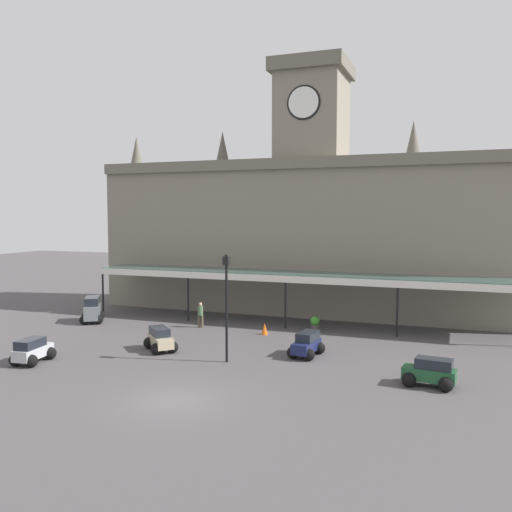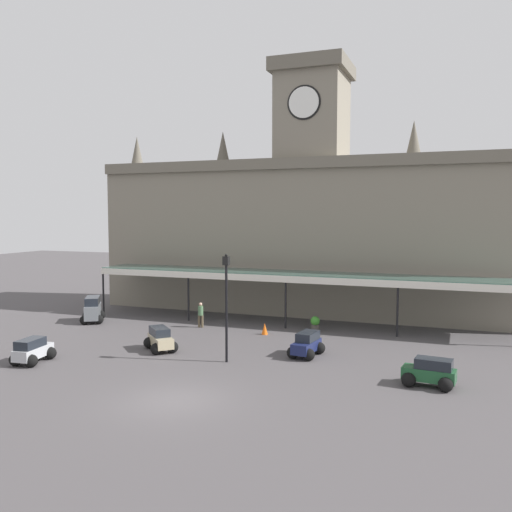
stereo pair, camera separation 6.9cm
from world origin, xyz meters
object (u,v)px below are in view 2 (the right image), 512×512
at_px(car_silver_estate, 33,352).
at_px(traffic_cone, 265,329).
at_px(car_grey_van, 93,311).
at_px(planter_forecourt_centre, 315,324).
at_px(car_beige_estate, 160,340).
at_px(car_navy_estate, 307,346).
at_px(pedestrian_beside_cars, 201,314).
at_px(car_green_estate, 430,374).
at_px(victorian_lamppost, 226,296).

bearing_deg(car_silver_estate, traffic_cone, 49.21).
distance_m(car_grey_van, planter_forecourt_centre, 15.55).
relative_size(car_beige_estate, car_silver_estate, 1.02).
height_order(car_navy_estate, car_grey_van, car_grey_van).
relative_size(car_silver_estate, pedestrian_beside_cars, 1.40).
xyz_separation_m(car_navy_estate, car_green_estate, (6.42, -3.07, 0.00)).
bearing_deg(car_grey_van, planter_forecourt_centre, 9.64).
distance_m(victorian_lamppost, planter_forecourt_centre, 9.53).
xyz_separation_m(car_green_estate, car_grey_van, (-22.87, 6.64, 0.24)).
height_order(car_navy_estate, car_silver_estate, same).
height_order(car_silver_estate, planter_forecourt_centre, car_silver_estate).
height_order(car_grey_van, traffic_cone, car_grey_van).
xyz_separation_m(car_grey_van, planter_forecourt_centre, (15.33, 2.60, -0.32)).
distance_m(car_beige_estate, traffic_cone, 7.08).
bearing_deg(traffic_cone, car_beige_estate, -125.03).
bearing_deg(traffic_cone, pedestrian_beside_cars, 173.91).
bearing_deg(planter_forecourt_centre, car_beige_estate, -130.70).
bearing_deg(car_navy_estate, car_beige_estate, -167.82).
height_order(car_green_estate, traffic_cone, car_green_estate).
xyz_separation_m(car_green_estate, car_silver_estate, (-19.12, -3.11, 0.00)).
height_order(car_grey_van, pedestrian_beside_cars, car_grey_van).
distance_m(car_green_estate, car_silver_estate, 19.37).
height_order(car_green_estate, car_silver_estate, same).
height_order(pedestrian_beside_cars, traffic_cone, pedestrian_beside_cars).
relative_size(pedestrian_beside_cars, traffic_cone, 2.31).
xyz_separation_m(car_navy_estate, victorian_lamppost, (-3.52, -2.57, 2.84)).
bearing_deg(car_navy_estate, car_grey_van, 167.74).
xyz_separation_m(car_navy_estate, traffic_cone, (-3.84, 4.09, -0.20)).
bearing_deg(traffic_cone, car_green_estate, -34.90).
bearing_deg(victorian_lamppost, planter_forecourt_centre, 74.70).
relative_size(car_green_estate, victorian_lamppost, 0.42).
bearing_deg(car_green_estate, pedestrian_beside_cars, 152.90).
relative_size(car_grey_van, pedestrian_beside_cars, 1.55).
xyz_separation_m(car_silver_estate, victorian_lamppost, (9.18, 3.60, 2.84)).
distance_m(car_beige_estate, car_grey_van, 10.05).
bearing_deg(pedestrian_beside_cars, victorian_lamppost, -54.90).
bearing_deg(car_green_estate, car_grey_van, 163.80).
xyz_separation_m(car_silver_estate, car_grey_van, (-3.75, 9.75, 0.24)).
bearing_deg(car_green_estate, traffic_cone, 145.10).
height_order(car_grey_van, planter_forecourt_centre, car_grey_van).
height_order(car_beige_estate, car_green_estate, same).
bearing_deg(traffic_cone, car_silver_estate, -130.79).
bearing_deg(car_beige_estate, car_navy_estate, 12.18).
bearing_deg(planter_forecourt_centre, victorian_lamppost, -105.30).
distance_m(pedestrian_beside_cars, planter_forecourt_centre, 7.61).
bearing_deg(car_beige_estate, car_grey_van, 148.27).
height_order(car_green_estate, car_grey_van, car_grey_van).
relative_size(car_navy_estate, victorian_lamppost, 0.42).
distance_m(car_green_estate, traffic_cone, 12.51).
relative_size(car_beige_estate, pedestrian_beside_cars, 1.43).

